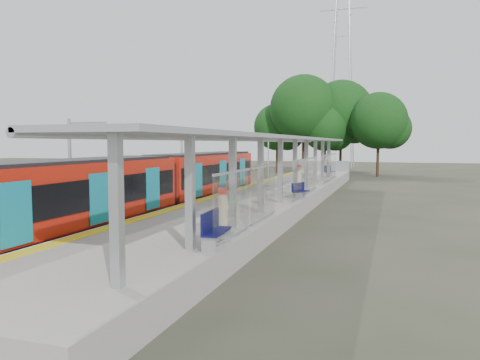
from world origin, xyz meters
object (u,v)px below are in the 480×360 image
at_px(bench_near, 214,228).
at_px(info_pillar_far, 299,176).
at_px(bench_far, 328,171).
at_px(info_pillar_near, 223,213).
at_px(train, 155,184).
at_px(bench_mid, 300,190).
at_px(litter_bin, 263,196).

xyz_separation_m(bench_near, info_pillar_far, (-1.75, 22.96, 0.08)).
relative_size(bench_far, info_pillar_far, 1.07).
relative_size(bench_near, info_pillar_near, 1.07).
bearing_deg(train, bench_far, 74.96).
xyz_separation_m(train, bench_mid, (7.12, 4.70, -0.56)).
distance_m(info_pillar_far, litter_bin, 12.46).
distance_m(bench_near, info_pillar_near, 2.68).
bearing_deg(train, bench_mid, 33.46).
bearing_deg(train, bench_near, -52.56).
bearing_deg(litter_bin, info_pillar_near, -85.44).
relative_size(bench_near, litter_bin, 1.97).
bearing_deg(bench_near, train, 123.08).
relative_size(bench_near, bench_mid, 1.22).
xyz_separation_m(bench_near, bench_mid, (0.03, 13.95, -0.12)).
distance_m(train, bench_near, 11.66).
xyz_separation_m(bench_near, bench_far, (-0.78, 32.69, -0.02)).
bearing_deg(bench_mid, bench_far, 112.84).
height_order(bench_mid, bench_far, bench_far).
height_order(train, bench_mid, train).
xyz_separation_m(train, litter_bin, (5.79, 1.27, -0.61)).
distance_m(bench_mid, bench_far, 18.75).
height_order(info_pillar_far, litter_bin, info_pillar_far).
bearing_deg(info_pillar_far, litter_bin, -104.76).
height_order(bench_near, bench_mid, bench_near).
distance_m(train, bench_far, 24.27).
bearing_deg(info_pillar_far, info_pillar_near, -103.81).
bearing_deg(info_pillar_near, litter_bin, 89.73).
distance_m(train, info_pillar_far, 14.72).
xyz_separation_m(info_pillar_near, info_pillar_far, (-1.09, 20.36, -0.01)).
relative_size(train, info_pillar_near, 17.04).
distance_m(bench_mid, info_pillar_near, 11.38).
distance_m(bench_near, bench_far, 32.69).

